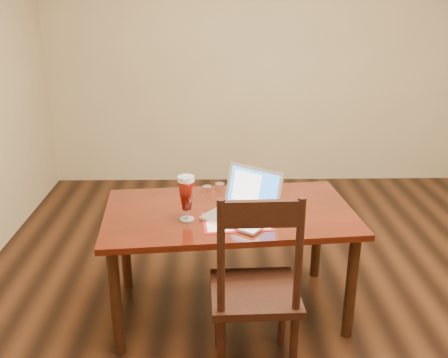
{
  "coord_description": "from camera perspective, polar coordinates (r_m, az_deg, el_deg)",
  "views": [
    {
      "loc": [
        -0.58,
        -2.53,
        1.87
      ],
      "look_at": [
        -0.53,
        0.12,
        0.89
      ],
      "focal_mm": 40.0,
      "sensor_mm": 36.0,
      "label": 1
    }
  ],
  "objects": [
    {
      "name": "ground",
      "position": [
        3.2,
        9.89,
        -15.73
      ],
      "size": [
        5.0,
        5.0,
        0.0
      ],
      "primitive_type": "plane",
      "color": "black",
      "rests_on": "ground"
    },
    {
      "name": "dining_chair",
      "position": [
        2.54,
        3.63,
        -12.61
      ],
      "size": [
        0.45,
        0.43,
        1.04
      ],
      "rotation": [
        0.0,
        0.0,
        0.03
      ],
      "color": "black",
      "rests_on": "ground"
    },
    {
      "name": "dining_table",
      "position": [
        2.95,
        0.52,
        -4.9
      ],
      "size": [
        1.52,
        0.95,
        0.94
      ],
      "rotation": [
        0.0,
        0.0,
        0.09
      ],
      "color": "#4D140A",
      "rests_on": "ground"
    },
    {
      "name": "room_shell",
      "position": [
        2.6,
        12.32,
        17.54
      ],
      "size": [
        4.51,
        5.01,
        2.71
      ],
      "color": "tan",
      "rests_on": "ground"
    }
  ]
}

